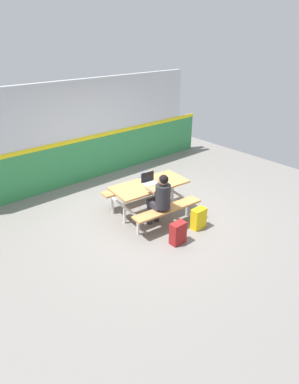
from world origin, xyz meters
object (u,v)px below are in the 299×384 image
laptop_silver (149,181)px  backpack_dark (178,233)px  picnic_table_main (150,191)px  tote_bag_bright (146,183)px  student_nearer (161,197)px  satchel_spare (198,218)px

laptop_silver → backpack_dark: bearing=-104.6°
picnic_table_main → laptop_silver: (0.03, 0.04, 0.22)m
picnic_table_main → tote_bag_bright: (0.73, 1.02, -0.38)m
student_nearer → laptop_silver: bearing=70.7°
satchel_spare → picnic_table_main: bearing=111.3°
picnic_table_main → tote_bag_bright: picnic_table_main is taller
picnic_table_main → backpack_dark: (-0.29, -1.16, -0.36)m
picnic_table_main → laptop_silver: bearing=53.2°
tote_bag_bright → satchel_spare: size_ratio=0.98×
student_nearer → laptop_silver: student_nearer is taller
picnic_table_main → backpack_dark: picnic_table_main is taller
picnic_table_main → tote_bag_bright: size_ratio=3.94×
picnic_table_main → laptop_silver: size_ratio=5.01×
picnic_table_main → satchel_spare: bearing=-68.7°
laptop_silver → backpack_dark: laptop_silver is taller
backpack_dark → satchel_spare: bearing=8.8°
student_nearer → satchel_spare: bearing=-40.9°
laptop_silver → tote_bag_bright: (0.71, 0.98, -0.59)m
backpack_dark → satchel_spare: 0.70m
student_nearer → tote_bag_bright: student_nearer is taller
backpack_dark → student_nearer: bearing=79.9°
satchel_spare → laptop_silver: bearing=109.4°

